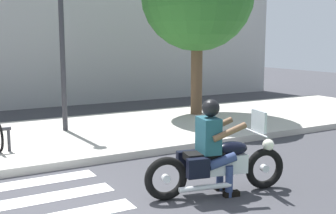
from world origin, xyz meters
TOP-DOWN VIEW (x-y plane):
  - crosswalk_stripe_3 at (-0.25, 0.80)m, footprint 2.80×0.40m
  - crosswalk_stripe_4 at (-0.25, 1.60)m, footprint 2.80×0.40m
  - motorcycle at (2.44, -0.29)m, footprint 2.22×0.82m
  - rider at (2.37, -0.28)m, footprint 0.70×0.62m
  - street_lamp at (1.56, 4.64)m, footprint 0.28×0.28m

SIDE VIEW (x-z plane):
  - crosswalk_stripe_3 at x=-0.25m, z-range 0.00..0.01m
  - crosswalk_stripe_4 at x=-0.25m, z-range 0.00..0.01m
  - motorcycle at x=2.44m, z-range -0.16..1.08m
  - rider at x=2.37m, z-range 0.11..1.55m
  - street_lamp at x=1.56m, z-range 0.46..4.87m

